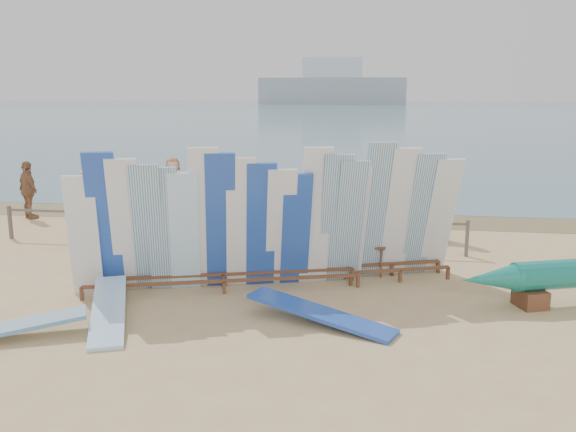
% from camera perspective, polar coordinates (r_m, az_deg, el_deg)
% --- Properties ---
extents(ground, '(160.00, 160.00, 0.00)m').
position_cam_1_polar(ground, '(13.02, -9.18, -6.14)').
color(ground, tan).
rests_on(ground, ground).
extents(ocean, '(320.00, 240.00, 0.02)m').
position_cam_1_polar(ocean, '(139.89, 7.31, 9.89)').
color(ocean, slate).
rests_on(ocean, ground).
extents(wet_sand_strip, '(40.00, 2.60, 0.01)m').
position_cam_1_polar(wet_sand_strip, '(19.77, -2.79, 0.11)').
color(wet_sand_strip, olive).
rests_on(wet_sand_strip, ground).
extents(distant_ship, '(45.00, 8.00, 14.00)m').
position_cam_1_polar(distant_ship, '(192.44, 4.15, 11.97)').
color(distant_ship, '#999EA3').
rests_on(distant_ship, ocean).
extents(fence, '(12.08, 0.08, 0.90)m').
position_cam_1_polar(fence, '(15.64, -5.89, -0.65)').
color(fence, '#65564C').
rests_on(fence, ground).
extents(main_surfboard_rack, '(5.75, 2.40, 2.92)m').
position_cam_1_polar(main_surfboard_rack, '(12.09, -6.13, -1.01)').
color(main_surfboard_rack, brown).
rests_on(main_surfboard_rack, ground).
extents(side_surfboard_rack, '(2.65, 1.59, 2.96)m').
position_cam_1_polar(side_surfboard_rack, '(12.94, 10.26, -0.17)').
color(side_surfboard_rack, brown).
rests_on(side_surfboard_rack, ground).
extents(vendor_table, '(0.93, 0.76, 1.09)m').
position_cam_1_polar(vendor_table, '(13.49, 7.55, -3.86)').
color(vendor_table, brown).
rests_on(vendor_table, ground).
extents(flat_board_e, '(2.64, 1.75, 0.35)m').
position_cam_1_polar(flat_board_e, '(11.05, -25.33, -10.42)').
color(flat_board_e, silver).
rests_on(flat_board_e, ground).
extents(flat_board_d, '(2.71, 1.50, 0.38)m').
position_cam_1_polar(flat_board_d, '(10.67, 3.04, -10.05)').
color(flat_board_d, '#234BB3').
rests_on(flat_board_d, ground).
extents(flat_board_a, '(1.54, 2.70, 0.40)m').
position_cam_1_polar(flat_board_a, '(11.27, -16.39, -9.32)').
color(flat_board_a, '#9BD2F9').
rests_on(flat_board_a, ground).
extents(beach_chair_left, '(0.63, 0.66, 0.93)m').
position_cam_1_polar(beach_chair_left, '(16.39, -1.61, -1.32)').
color(beach_chair_left, '#B21413').
rests_on(beach_chair_left, ground).
extents(beach_chair_right, '(0.72, 0.73, 0.82)m').
position_cam_1_polar(beach_chair_right, '(15.97, 1.83, -1.77)').
color(beach_chair_right, '#B21413').
rests_on(beach_chair_right, ground).
extents(stroller, '(0.90, 1.04, 1.20)m').
position_cam_1_polar(stroller, '(16.57, -1.15, -0.43)').
color(stroller, '#B21413').
rests_on(stroller, ground).
extents(beachgoer_8, '(0.62, 0.86, 1.59)m').
position_cam_1_polar(beachgoer_8, '(16.57, 14.29, 0.32)').
color(beachgoer_8, beige).
rests_on(beachgoer_8, ground).
extents(beachgoer_0, '(0.45, 0.83, 1.64)m').
position_cam_1_polar(beachgoer_0, '(19.15, -18.38, 1.65)').
color(beachgoer_0, tan).
rests_on(beachgoer_0, ground).
extents(beachgoer_11, '(1.76, 0.94, 1.81)m').
position_cam_1_polar(beachgoer_11, '(20.62, -10.67, 2.95)').
color(beachgoer_11, beige).
rests_on(beachgoer_11, ground).
extents(beachgoer_2, '(0.52, 0.90, 1.74)m').
position_cam_1_polar(beachgoer_2, '(18.35, -14.13, 1.64)').
color(beachgoer_2, beige).
rests_on(beachgoer_2, ground).
extents(beachgoer_3, '(1.18, 0.59, 1.76)m').
position_cam_1_polar(beachgoer_3, '(18.60, -7.65, 2.05)').
color(beachgoer_3, tan).
rests_on(beachgoer_3, ground).
extents(beachgoer_9, '(0.43, 1.03, 1.59)m').
position_cam_1_polar(beachgoer_9, '(17.62, 10.07, 1.16)').
color(beachgoer_9, tan).
rests_on(beachgoer_9, ground).
extents(beachgoer_extra_1, '(1.14, 0.99, 1.82)m').
position_cam_1_polar(beachgoer_extra_1, '(20.67, -23.13, 2.25)').
color(beachgoer_extra_1, '#8C6042').
rests_on(beachgoer_extra_1, ground).
extents(beachgoer_10, '(0.55, 1.00, 1.63)m').
position_cam_1_polar(beachgoer_10, '(16.97, 12.14, 0.74)').
color(beachgoer_10, '#8C6042').
rests_on(beachgoer_10, ground).
extents(beachgoer_1, '(0.66, 0.51, 1.60)m').
position_cam_1_polar(beachgoer_1, '(17.49, -13.46, 0.96)').
color(beachgoer_1, '#8C6042').
rests_on(beachgoer_1, ground).
extents(beachgoer_7, '(0.49, 0.69, 1.72)m').
position_cam_1_polar(beachgoer_7, '(18.21, 3.86, 1.85)').
color(beachgoer_7, '#8C6042').
rests_on(beachgoer_7, ground).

